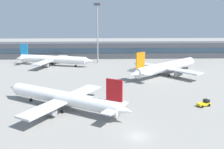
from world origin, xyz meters
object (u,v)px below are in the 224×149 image
(airplane_far, at_px, (53,59))
(floodlight_tower_west, at_px, (97,30))
(baggage_tug_yellow, at_px, (204,103))
(airplane_near, at_px, (62,98))
(airplane_mid, at_px, (167,67))

(airplane_far, relative_size, floodlight_tower_west, 1.34)
(baggage_tug_yellow, bearing_deg, airplane_far, 132.20)
(airplane_far, height_order, baggage_tug_yellow, airplane_far)
(baggage_tug_yellow, bearing_deg, floodlight_tower_west, 114.87)
(airplane_near, bearing_deg, airplane_mid, 44.71)
(airplane_far, bearing_deg, airplane_mid, -22.12)
(airplane_near, xyz_separation_m, airplane_mid, (37.01, 36.63, 0.35))
(airplane_near, xyz_separation_m, floodlight_tower_west, (7.53, 64.98, 14.26))
(floodlight_tower_west, bearing_deg, baggage_tug_yellow, -65.13)
(airplane_mid, bearing_deg, airplane_near, -135.29)
(airplane_near, height_order, baggage_tug_yellow, airplane_near)
(baggage_tug_yellow, relative_size, floodlight_tower_west, 0.13)
(airplane_far, distance_m, baggage_tug_yellow, 76.85)
(airplane_far, xyz_separation_m, floodlight_tower_west, (21.73, 7.54, 14.11))
(airplane_mid, bearing_deg, baggage_tug_yellow, -89.37)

